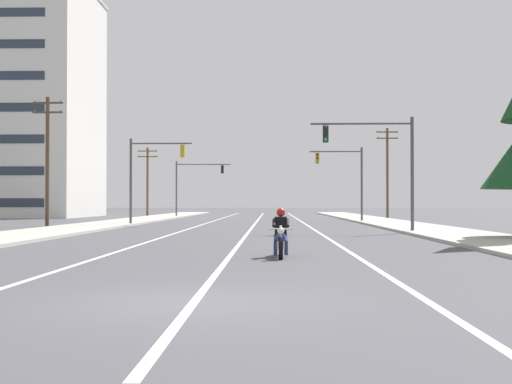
{
  "coord_description": "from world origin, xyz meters",
  "views": [
    {
      "loc": [
        1.38,
        -11.11,
        1.62
      ],
      "look_at": [
        0.66,
        20.71,
        2.12
      ],
      "focal_mm": 47.95,
      "sensor_mm": 36.0,
      "label": 1
    }
  ],
  "objects_px": {
    "motorcycle_with_rider": "(281,238)",
    "utility_pole_right_far": "(387,169)",
    "traffic_signal_near_right": "(382,156)",
    "traffic_signal_mid_right": "(347,173)",
    "traffic_signal_near_left": "(148,168)",
    "utility_pole_left_near": "(47,156)",
    "utility_pole_left_far": "(147,179)",
    "traffic_signal_mid_left": "(193,180)"
  },
  "relations": [
    {
      "from": "traffic_signal_near_right",
      "to": "traffic_signal_mid_right",
      "type": "xyz_separation_m",
      "value": [
        0.31,
        19.92,
        -0.07
      ]
    },
    {
      "from": "traffic_signal_mid_left",
      "to": "utility_pole_right_far",
      "type": "bearing_deg",
      "value": -10.57
    },
    {
      "from": "motorcycle_with_rider",
      "to": "utility_pole_right_far",
      "type": "distance_m",
      "value": 52.56
    },
    {
      "from": "traffic_signal_mid_right",
      "to": "utility_pole_left_far",
      "type": "bearing_deg",
      "value": 132.25
    },
    {
      "from": "utility_pole_right_far",
      "to": "utility_pole_left_far",
      "type": "bearing_deg",
      "value": 163.3
    },
    {
      "from": "traffic_signal_near_left",
      "to": "utility_pole_right_far",
      "type": "distance_m",
      "value": 30.92
    },
    {
      "from": "utility_pole_right_far",
      "to": "traffic_signal_near_right",
      "type": "bearing_deg",
      "value": -100.05
    },
    {
      "from": "motorcycle_with_rider",
      "to": "utility_pole_left_near",
      "type": "bearing_deg",
      "value": 120.93
    },
    {
      "from": "traffic_signal_near_right",
      "to": "utility_pole_right_far",
      "type": "relative_size",
      "value": 0.66
    },
    {
      "from": "traffic_signal_mid_left",
      "to": "utility_pole_right_far",
      "type": "relative_size",
      "value": 0.66
    },
    {
      "from": "traffic_signal_near_left",
      "to": "utility_pole_left_far",
      "type": "height_order",
      "value": "utility_pole_left_far"
    },
    {
      "from": "traffic_signal_mid_left",
      "to": "utility_pole_left_far",
      "type": "height_order",
      "value": "utility_pole_left_far"
    },
    {
      "from": "traffic_signal_near_right",
      "to": "traffic_signal_mid_right",
      "type": "bearing_deg",
      "value": 89.11
    },
    {
      "from": "traffic_signal_near_right",
      "to": "traffic_signal_near_left",
      "type": "relative_size",
      "value": 1.0
    },
    {
      "from": "utility_pole_left_far",
      "to": "traffic_signal_mid_left",
      "type": "bearing_deg",
      "value": -35.4
    },
    {
      "from": "traffic_signal_mid_right",
      "to": "utility_pole_left_near",
      "type": "distance_m",
      "value": 23.84
    },
    {
      "from": "traffic_signal_near_right",
      "to": "utility_pole_left_far",
      "type": "distance_m",
      "value": 47.32
    },
    {
      "from": "traffic_signal_near_left",
      "to": "utility_pole_right_far",
      "type": "bearing_deg",
      "value": 47.51
    },
    {
      "from": "motorcycle_with_rider",
      "to": "utility_pole_right_far",
      "type": "bearing_deg",
      "value": 76.98
    },
    {
      "from": "traffic_signal_near_right",
      "to": "traffic_signal_near_left",
      "type": "height_order",
      "value": "same"
    },
    {
      "from": "traffic_signal_mid_right",
      "to": "utility_pole_left_far",
      "type": "relative_size",
      "value": 0.77
    },
    {
      "from": "traffic_signal_near_right",
      "to": "utility_pole_left_far",
      "type": "relative_size",
      "value": 0.77
    },
    {
      "from": "traffic_signal_near_right",
      "to": "utility_pole_left_near",
      "type": "distance_m",
      "value": 23.42
    },
    {
      "from": "motorcycle_with_rider",
      "to": "traffic_signal_near_left",
      "type": "height_order",
      "value": "traffic_signal_near_left"
    },
    {
      "from": "traffic_signal_near_left",
      "to": "traffic_signal_mid_left",
      "type": "relative_size",
      "value": 1.0
    },
    {
      "from": "motorcycle_with_rider",
      "to": "utility_pole_right_far",
      "type": "xyz_separation_m",
      "value": [
        11.8,
        51.02,
        4.49
      ]
    },
    {
      "from": "utility_pole_left_near",
      "to": "utility_pole_right_far",
      "type": "xyz_separation_m",
      "value": [
        27.42,
        24.95,
        0.29
      ]
    },
    {
      "from": "motorcycle_with_rider",
      "to": "traffic_signal_near_left",
      "type": "bearing_deg",
      "value": 107.83
    },
    {
      "from": "utility_pole_right_far",
      "to": "traffic_signal_near_left",
      "type": "bearing_deg",
      "value": -132.49
    },
    {
      "from": "traffic_signal_near_left",
      "to": "traffic_signal_mid_left",
      "type": "xyz_separation_m",
      "value": [
        0.08,
        26.67,
        0.1
      ]
    },
    {
      "from": "utility_pole_right_far",
      "to": "utility_pole_left_far",
      "type": "xyz_separation_m",
      "value": [
        -26.54,
        7.96,
        -0.68
      ]
    },
    {
      "from": "traffic_signal_mid_right",
      "to": "traffic_signal_mid_left",
      "type": "distance_m",
      "value": 23.94
    },
    {
      "from": "motorcycle_with_rider",
      "to": "traffic_signal_near_left",
      "type": "distance_m",
      "value": 29.85
    },
    {
      "from": "traffic_signal_mid_left",
      "to": "traffic_signal_mid_right",
      "type": "bearing_deg",
      "value": -51.37
    },
    {
      "from": "traffic_signal_mid_left",
      "to": "utility_pole_left_far",
      "type": "distance_m",
      "value": 7.06
    },
    {
      "from": "utility_pole_right_far",
      "to": "utility_pole_left_far",
      "type": "relative_size",
      "value": 1.17
    },
    {
      "from": "traffic_signal_near_right",
      "to": "motorcycle_with_rider",
      "type": "bearing_deg",
      "value": -109.11
    },
    {
      "from": "traffic_signal_near_left",
      "to": "traffic_signal_mid_left",
      "type": "bearing_deg",
      "value": 89.82
    },
    {
      "from": "utility_pole_left_near",
      "to": "utility_pole_left_far",
      "type": "height_order",
      "value": "utility_pole_left_near"
    },
    {
      "from": "utility_pole_left_near",
      "to": "utility_pole_left_far",
      "type": "distance_m",
      "value": 32.93
    },
    {
      "from": "traffic_signal_near_right",
      "to": "traffic_signal_mid_left",
      "type": "distance_m",
      "value": 41.3
    },
    {
      "from": "utility_pole_right_far",
      "to": "motorcycle_with_rider",
      "type": "bearing_deg",
      "value": -103.02
    }
  ]
}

